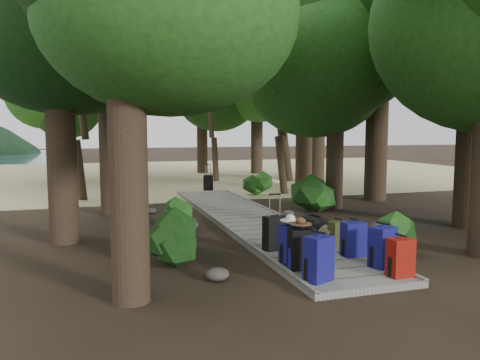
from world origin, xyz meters
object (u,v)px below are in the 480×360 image
object	(u,v)px
backpack_left_c	(293,242)
sun_lounger	(274,178)
suitcase_on_boardwalk	(275,233)
kayak	(114,181)
backpack_right_d	(338,232)
duffel_right_black	(316,226)
backpack_left_a	(319,256)
backpack_right_b	(383,245)
duffel_right_khaki	(331,234)
lone_suitcase_on_sand	(208,183)
backpack_right_a	(400,255)
backpack_left_b	(302,246)
backpack_right_c	(353,237)

from	to	relation	value
backpack_left_c	sun_lounger	size ratio (longest dim) A/B	0.42
sun_lounger	suitcase_on_boardwalk	bearing A→B (deg)	-120.35
kayak	backpack_left_c	bearing A→B (deg)	-90.07
backpack_right_d	kayak	distance (m)	14.09
backpack_right_d	duffel_right_black	xyz separation A→B (m)	(-0.03, 0.96, -0.06)
backpack_left_c	backpack_left_a	bearing A→B (deg)	-110.87
backpack_right_b	duffel_right_khaki	distance (m)	1.94
suitcase_on_boardwalk	lone_suitcase_on_sand	distance (m)	10.46
backpack_right_a	duffel_right_khaki	xyz separation A→B (m)	(0.09, 2.50, -0.17)
lone_suitcase_on_sand	backpack_left_b	bearing A→B (deg)	-81.04
backpack_left_b	backpack_right_a	bearing A→B (deg)	-26.21
backpack_left_a	backpack_right_a	size ratio (longest dim) A/B	1.15
backpack_right_b	lone_suitcase_on_sand	xyz separation A→B (m)	(-0.27, 12.05, -0.18)
backpack_left_a	backpack_left_c	xyz separation A→B (m)	(0.01, 1.04, -0.01)
backpack_right_c	kayak	bearing A→B (deg)	106.33
duffel_right_khaki	backpack_right_c	bearing A→B (deg)	-122.01
backpack_left_a	backpack_left_b	xyz separation A→B (m)	(0.02, 0.68, -0.01)
backpack_left_b	backpack_right_b	world-z (taller)	backpack_left_b
backpack_left_b	suitcase_on_boardwalk	xyz separation A→B (m)	(0.03, 1.36, -0.05)
backpack_right_b	backpack_right_c	world-z (taller)	backpack_right_b
backpack_right_b	duffel_right_khaki	world-z (taller)	backpack_right_b
backpack_right_c	backpack_left_a	bearing A→B (deg)	-137.23
backpack_right_d	backpack_left_c	bearing A→B (deg)	-155.37
duffel_right_black	backpack_left_c	bearing A→B (deg)	-138.46
kayak	duffel_right_black	bearing A→B (deg)	-82.53
backpack_left_c	backpack_right_a	world-z (taller)	backpack_left_c
backpack_left_c	backpack_right_c	distance (m)	1.33
sun_lounger	backpack_left_b	bearing A→B (deg)	-118.39
backpack_left_b	backpack_right_d	bearing A→B (deg)	48.48
backpack_right_b	backpack_right_d	xyz separation A→B (m)	(0.03, 1.61, -0.11)
duffel_right_khaki	lone_suitcase_on_sand	distance (m)	10.13
kayak	backpack_left_b	bearing A→B (deg)	-90.26
backpack_left_a	backpack_right_c	size ratio (longest dim) A/B	1.12
backpack_left_b	backpack_right_d	world-z (taller)	backpack_left_b
backpack_left_c	duffel_right_khaki	world-z (taller)	backpack_left_c
backpack_right_a	backpack_right_b	distance (m)	0.57
backpack_left_a	duffel_right_black	world-z (taller)	backpack_left_a
backpack_right_c	sun_lounger	size ratio (longest dim) A/B	0.39
duffel_right_black	suitcase_on_boardwalk	size ratio (longest dim) A/B	1.02
backpack_right_b	backpack_right_d	size ratio (longest dim) A/B	1.40
duffel_right_black	lone_suitcase_on_sand	distance (m)	9.49
backpack_right_a	duffel_right_black	xyz separation A→B (m)	(0.04, 3.14, -0.13)
backpack_right_a	backpack_right_c	xyz separation A→B (m)	(-0.06, 1.36, 0.01)
duffel_right_khaki	suitcase_on_boardwalk	distance (m)	1.46
backpack_left_c	suitcase_on_boardwalk	world-z (taller)	backpack_left_c
backpack_left_c	lone_suitcase_on_sand	xyz separation A→B (m)	(1.16, 11.40, -0.17)
duffel_right_khaki	kayak	size ratio (longest dim) A/B	0.15
kayak	backpack_right_b	bearing A→B (deg)	-85.33
backpack_right_a	backpack_right_c	distance (m)	1.36
backpack_right_d	lone_suitcase_on_sand	world-z (taller)	backpack_right_d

